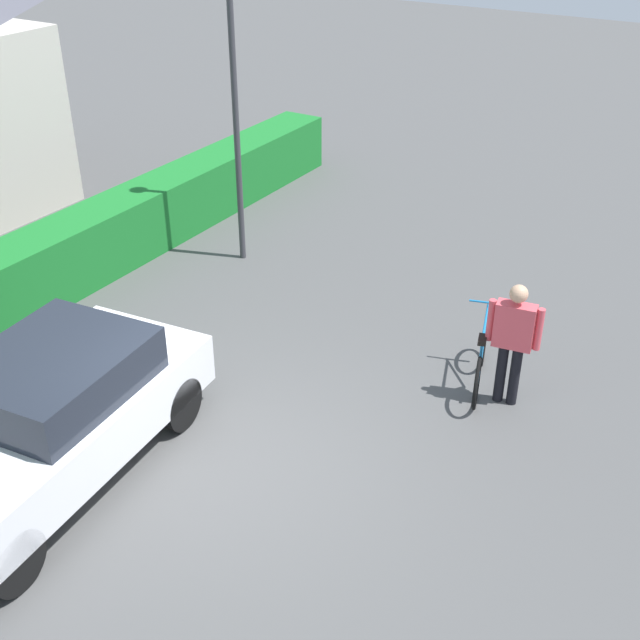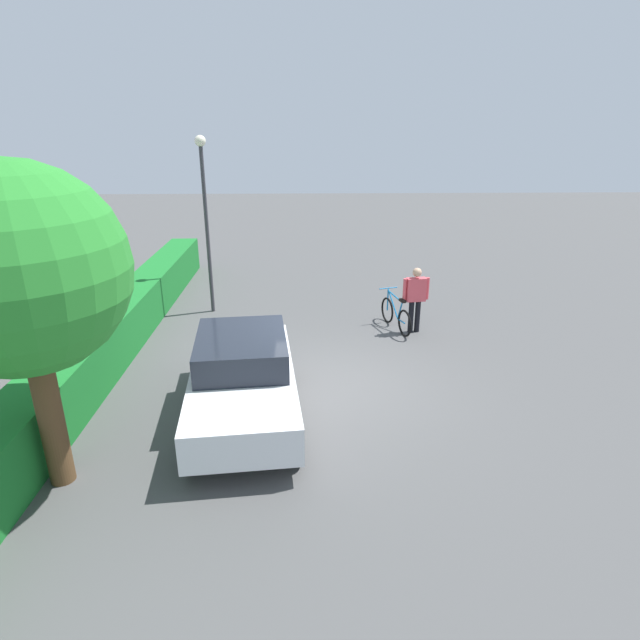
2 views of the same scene
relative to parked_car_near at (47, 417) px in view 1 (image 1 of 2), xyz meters
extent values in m
plane|color=#4C4C4C|center=(1.08, -1.71, -0.77)|extent=(60.00, 60.00, 0.00)
cube|color=silver|center=(-0.07, -0.01, -0.12)|extent=(4.20, 2.16, 0.62)
cube|color=#1E232D|center=(0.21, 0.02, 0.44)|extent=(2.09, 1.74, 0.51)
cylinder|color=black|center=(1.22, 0.92, -0.43)|extent=(0.68, 0.25, 0.67)
cylinder|color=black|center=(1.38, -0.66, -0.43)|extent=(0.68, 0.25, 0.67)
cylinder|color=black|center=(-1.36, -0.93, -0.43)|extent=(0.68, 0.25, 0.67)
torus|color=black|center=(4.58, -3.25, -0.43)|extent=(0.66, 0.24, 0.67)
torus|color=black|center=(3.62, -3.53, -0.43)|extent=(0.66, 0.24, 0.67)
cylinder|color=#1972B2|center=(4.28, -3.34, -0.15)|extent=(0.63, 0.22, 0.62)
cylinder|color=#1972B2|center=(3.89, -3.45, -0.19)|extent=(0.23, 0.10, 0.53)
cylinder|color=#1972B2|center=(4.16, -3.37, 0.08)|extent=(0.75, 0.25, 0.09)
cylinder|color=#1972B2|center=(3.80, -3.48, -0.44)|extent=(0.38, 0.14, 0.05)
cylinder|color=#1972B2|center=(4.58, -3.25, -0.14)|extent=(0.04, 0.04, 0.57)
cube|color=black|center=(3.79, -3.48, 0.10)|extent=(0.24, 0.16, 0.06)
cylinder|color=#1972B2|center=(4.58, -3.25, 0.18)|extent=(0.17, 0.49, 0.03)
cylinder|color=black|center=(3.89, -3.73, -0.36)|extent=(0.13, 0.13, 0.82)
cylinder|color=black|center=(3.91, -3.90, -0.36)|extent=(0.13, 0.13, 0.82)
cube|color=#DB4C56|center=(3.90, -3.82, 0.34)|extent=(0.27, 0.50, 0.58)
sphere|color=tan|center=(3.90, -3.82, 0.78)|extent=(0.22, 0.22, 0.22)
cylinder|color=#DB4C56|center=(3.86, -3.53, 0.36)|extent=(0.09, 0.09, 0.55)
cylinder|color=#DB4C56|center=(3.94, -4.10, 0.36)|extent=(0.09, 0.09, 0.55)
cylinder|color=#38383D|center=(5.58, 1.48, 1.43)|extent=(0.10, 0.10, 4.39)
camera|label=1|loc=(-4.53, -6.20, 5.34)|focal=45.85mm
camera|label=2|loc=(-8.20, -1.13, 4.19)|focal=29.25mm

